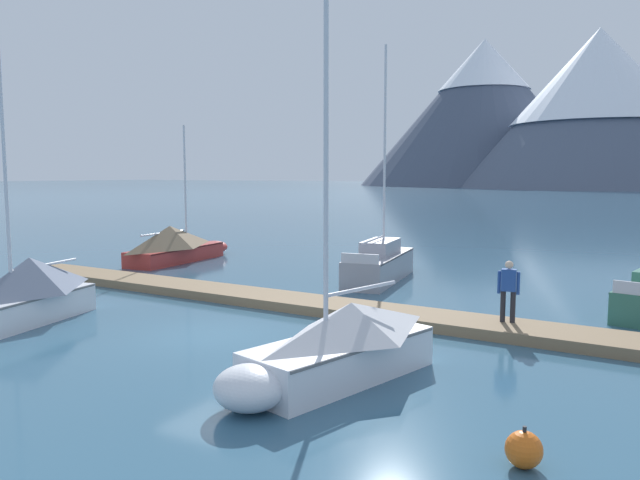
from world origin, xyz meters
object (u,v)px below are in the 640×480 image
(sailboat_nearest_berth, at_px, (177,245))
(sailboat_mid_dock_port, at_px, (383,262))
(person_on_dock, at_px, (508,287))
(sailboat_second_berth, at_px, (16,295))
(mooring_buoy_inner_mooring, at_px, (524,450))
(sailboat_mid_dock_starboard, at_px, (335,345))

(sailboat_nearest_berth, xyz_separation_m, sailboat_mid_dock_port, (10.94, 0.20, -0.17))
(person_on_dock, bearing_deg, sailboat_mid_dock_port, 133.91)
(sailboat_second_berth, relative_size, mooring_buoy_inner_mooring, 14.08)
(sailboat_mid_dock_starboard, xyz_separation_m, mooring_buoy_inner_mooring, (4.15, -2.08, -0.49))
(sailboat_mid_dock_port, xyz_separation_m, person_on_dock, (6.31, -6.55, 0.58))
(mooring_buoy_inner_mooring, bearing_deg, sailboat_mid_dock_starboard, 153.35)
(sailboat_mid_dock_starboard, xyz_separation_m, person_on_dock, (2.41, 5.70, 0.49))
(sailboat_nearest_berth, bearing_deg, sailboat_second_berth, -68.91)
(sailboat_mid_dock_starboard, distance_m, mooring_buoy_inner_mooring, 4.67)
(sailboat_mid_dock_starboard, bearing_deg, sailboat_mid_dock_port, 107.64)
(sailboat_second_berth, height_order, sailboat_mid_dock_port, sailboat_mid_dock_port)
(sailboat_mid_dock_starboard, height_order, mooring_buoy_inner_mooring, sailboat_mid_dock_starboard)
(sailboat_second_berth, xyz_separation_m, sailboat_mid_dock_port, (6.27, 12.32, -0.20))
(sailboat_mid_dock_starboard, bearing_deg, mooring_buoy_inner_mooring, -26.65)
(sailboat_nearest_berth, xyz_separation_m, sailboat_second_berth, (4.67, -12.11, 0.03))
(sailboat_second_berth, distance_m, sailboat_mid_dock_port, 13.82)
(person_on_dock, relative_size, mooring_buoy_inner_mooring, 2.67)
(sailboat_second_berth, bearing_deg, sailboat_mid_dock_port, 63.03)
(sailboat_mid_dock_starboard, height_order, person_on_dock, sailboat_mid_dock_starboard)
(sailboat_second_berth, bearing_deg, sailboat_mid_dock_starboard, 0.35)
(sailboat_mid_dock_port, relative_size, sailboat_mid_dock_starboard, 1.12)
(sailboat_mid_dock_starboard, bearing_deg, person_on_dock, 67.09)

